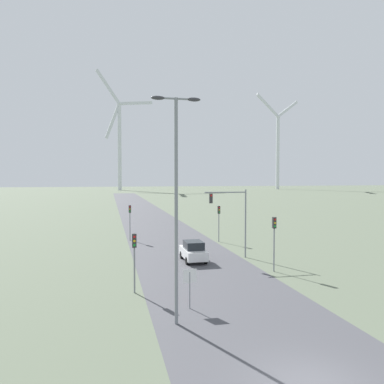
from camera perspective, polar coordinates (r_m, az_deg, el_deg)
road_surface at (r=60.91m, az=-5.79°, el=-4.89°), size 10.00×240.00×0.01m
streetlamp at (r=19.02m, az=-2.43°, el=0.78°), size 2.54×0.32×11.62m
stop_sign_near at (r=22.06m, az=-0.35°, el=-13.41°), size 0.81×0.07×2.30m
traffic_light_post_near_left at (r=24.90m, az=-8.78°, el=-8.67°), size 0.28×0.33×3.89m
traffic_light_post_near_right at (r=30.72m, az=12.42°, el=-5.96°), size 0.28×0.33×4.38m
traffic_light_post_mid_left at (r=45.42m, az=-9.44°, el=-3.43°), size 0.28×0.33×4.23m
traffic_light_post_mid_right at (r=43.87m, az=4.12°, el=-3.61°), size 0.28×0.34×4.22m
traffic_light_mast_overhead at (r=35.06m, az=6.14°, el=-2.75°), size 4.05×0.35×6.42m
car_approaching at (r=34.10m, az=0.20°, el=-8.99°), size 1.88×4.11×1.83m
wind_turbine_left at (r=225.48m, az=-10.99°, el=8.24°), size 33.71×14.83×68.70m
wind_turbine_center at (r=248.85m, az=12.95°, el=7.21°), size 37.12×18.70×59.32m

